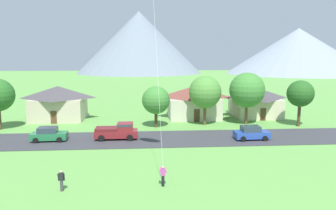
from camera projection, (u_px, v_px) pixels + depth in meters
The scene contains 14 objects.
road_strip at pixel (147, 139), 39.28m from camera, with size 160.00×7.81×0.08m, color #38383D.
mountain_central_ridge at pixel (139, 42), 181.05m from camera, with size 70.54×70.54×34.70m, color slate.
mountain_west_ridge at pixel (298, 51), 173.56m from camera, with size 76.97×76.97×24.62m, color gray.
house_leftmost at pixel (194, 101), 52.42m from camera, with size 8.87×7.29×5.26m.
house_left_center at pixel (59, 102), 50.64m from camera, with size 8.65×6.67×5.44m.
house_right_center at pixel (255, 101), 53.74m from camera, with size 7.82×8.20×4.89m.
tree_near_left at pixel (247, 90), 47.15m from camera, with size 5.24×5.24×7.78m.
tree_center at pixel (205, 92), 46.63m from camera, with size 4.79×4.79×7.33m.
tree_right_of_center at pixel (156, 100), 45.25m from camera, with size 3.99×3.99×5.94m.
tree_near_right at pixel (300, 94), 45.77m from camera, with size 3.82×3.82×6.73m.
parked_car_blue_west_end at pixel (251, 133), 38.88m from camera, with size 4.25×2.18×1.68m.
parked_car_green_mid_west at pixel (49, 134), 38.23m from camera, with size 4.28×2.24×1.68m.
pickup_truck_maroon_west_side at pixel (117, 131), 39.05m from camera, with size 5.20×2.33×1.99m.
watcher_person at pixel (61, 180), 24.26m from camera, with size 0.56×0.24×1.68m.
Camera 1 is at (-0.14, -11.92, 10.37)m, focal length 33.94 mm.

